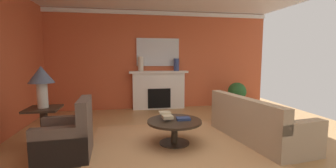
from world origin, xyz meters
name	(u,v)px	position (x,y,z in m)	size (l,w,h in m)	color
ground_plane	(180,144)	(0.00, 0.00, 0.00)	(8.54, 8.54, 0.00)	tan
wall_fireplace	(157,60)	(0.00, 3.24, 1.51)	(7.17, 0.12, 3.02)	#C65633
crown_moulding	(157,13)	(0.00, 3.16, 2.94)	(7.17, 0.08, 0.12)	white
area_rug	(174,144)	(-0.10, 0.05, 0.01)	(3.06, 2.61, 0.01)	tan
fireplace	(159,91)	(0.02, 3.03, 0.56)	(1.80, 0.35, 1.18)	white
mantel_mirror	(158,52)	(0.02, 3.15, 1.76)	(1.32, 0.04, 0.85)	silver
sofa	(256,125)	(1.52, -0.01, 0.30)	(1.18, 2.20, 0.85)	tan
armchair_near_window	(67,139)	(-1.90, -0.21, 0.31)	(0.84, 0.84, 0.95)	brown
coffee_table	(174,126)	(-0.10, 0.05, 0.34)	(1.00, 1.00, 0.45)	#2D2319
side_table	(44,124)	(-2.44, 0.41, 0.40)	(0.56, 0.56, 0.70)	#2D2319
table_lamp	(41,79)	(-2.44, 0.41, 1.22)	(0.44, 0.44, 0.75)	beige
vase_mantel_left	(141,64)	(-0.53, 2.98, 1.40)	(0.17, 0.17, 0.44)	beige
vase_mantel_right	(176,65)	(0.57, 2.98, 1.38)	(0.17, 0.17, 0.38)	navy
book_red_cover	(183,119)	(0.07, 0.05, 0.47)	(0.25, 0.17, 0.05)	navy
book_art_folio	(167,117)	(-0.23, 0.04, 0.52)	(0.19, 0.18, 0.06)	tan
book_small_novel	(165,112)	(-0.25, 0.20, 0.57)	(0.21, 0.18, 0.03)	tan
potted_plant	(237,93)	(2.39, 2.54, 0.49)	(0.56, 0.56, 0.83)	#BCB29E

